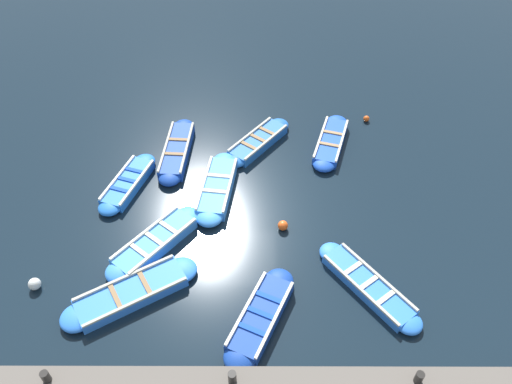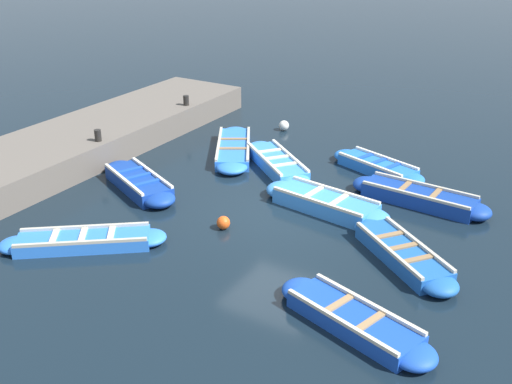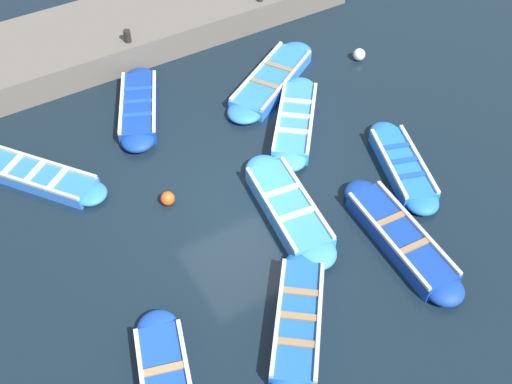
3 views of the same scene
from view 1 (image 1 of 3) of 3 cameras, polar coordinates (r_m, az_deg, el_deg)
ground_plane at (r=16.61m, az=-1.85°, el=-2.22°), size 120.00×120.00×0.00m
boat_tucked at (r=17.87m, az=-14.42°, el=0.98°), size 3.28×1.78×0.39m
boat_drifting at (r=14.85m, az=-14.06°, el=-11.12°), size 2.89×3.96×0.39m
boat_centre at (r=18.99m, az=0.23°, el=5.76°), size 3.19×2.74×0.40m
boat_stern_in at (r=13.99m, az=0.52°, el=-14.07°), size 3.48×2.21×0.44m
boat_inner_gap at (r=19.20m, az=8.54°, el=5.66°), size 3.52×1.77×0.39m
boat_bow_out at (r=17.16m, az=-4.44°, el=0.51°), size 3.70×1.37×0.46m
boat_outer_left at (r=14.94m, az=12.69°, el=-10.38°), size 3.47×2.90×0.35m
boat_broadside at (r=18.79m, az=-9.01°, el=4.68°), size 3.79×1.05×0.45m
boat_end_of_row at (r=15.80m, az=-11.46°, el=-5.70°), size 3.38×2.96×0.43m
bollard_north at (r=12.86m, az=18.14°, el=-19.51°), size 0.20×0.20×0.35m
bollard_mid_north at (r=12.31m, az=-2.73°, el=-20.38°), size 0.20×0.20×0.35m
bollard_mid_south at (r=13.24m, az=-22.91°, el=-18.87°), size 0.20×0.20×0.35m
buoy_orange_near at (r=15.91m, az=-23.98°, el=-9.58°), size 0.36×0.36×0.36m
buoy_yellow_far at (r=15.99m, az=3.09°, el=-3.85°), size 0.33×0.33×0.33m
buoy_white_drifting at (r=20.71m, az=12.50°, el=8.18°), size 0.24×0.24×0.24m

